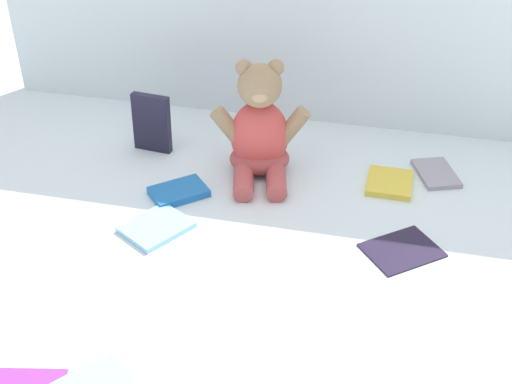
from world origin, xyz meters
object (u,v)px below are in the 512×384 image
Objects in this scene: teddy_bear at (260,133)px; book_case_5 at (390,183)px; book_case_4 at (436,173)px; book_case_0 at (152,123)px; book_case_7 at (402,249)px; book_case_1 at (156,227)px; book_case_9 at (179,191)px.

teddy_bear is 2.35× the size of book_case_5.
book_case_4 is 0.11m from book_case_5.
book_case_5 is (0.27, 0.00, -0.08)m from teddy_bear.
book_case_7 is at bearing -17.38° from book_case_0.
book_case_7 is (0.56, -0.24, -0.06)m from book_case_0.
book_case_5 is at bearing 62.85° from book_case_1.
book_case_4 is at bearing 63.19° from book_case_1.
book_case_5 is 0.96× the size of book_case_9.
book_case_9 is at bearing -48.38° from book_case_0.
book_case_0 is (-0.25, 0.04, -0.03)m from teddy_bear.
book_case_7 is (0.31, -0.21, -0.09)m from teddy_bear.
book_case_9 reaches higher than book_case_4.
book_case_1 and book_case_4 have the same top height.
book_case_0 is at bearing 158.36° from teddy_bear.
book_case_9 is (-0.14, -0.12, -0.08)m from teddy_bear.
book_case_0 is 0.20m from book_case_9.
book_case_1 is at bearing -133.26° from teddy_bear.
teddy_bear is 2.11× the size of book_case_1.
book_case_5 is at bearing -167.60° from book_case_4.
book_case_5 is at bearing 150.63° from book_case_7.
teddy_bear is 0.28m from book_case_5.
book_case_9 reaches higher than book_case_5.
book_case_9 is (-0.41, -0.13, 0.00)m from book_case_5.
teddy_bear reaches higher than book_case_1.
teddy_bear is 2.19× the size of book_case_4.
book_case_4 is at bearing -3.24° from teddy_bear.
book_case_1 is (-0.14, -0.24, -0.09)m from teddy_bear.
book_case_0 is 0.31m from book_case_1.
book_case_0 reaches higher than book_case_9.
book_case_5 is 0.81× the size of book_case_7.
book_case_5 is (-0.09, -0.06, 0.00)m from book_case_4.
book_case_5 is at bearing -12.33° from teddy_bear.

